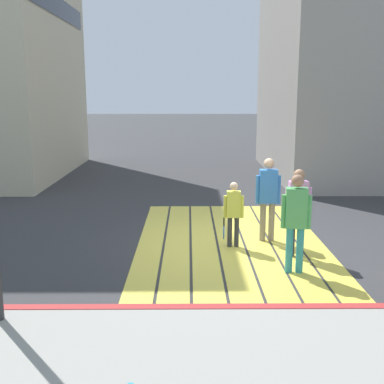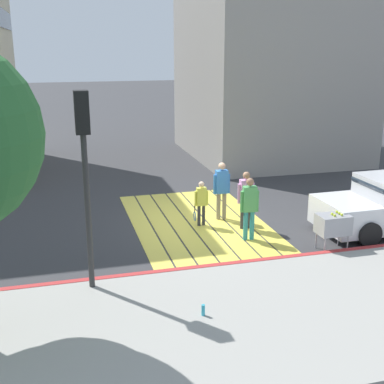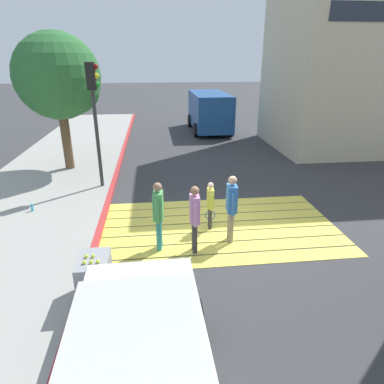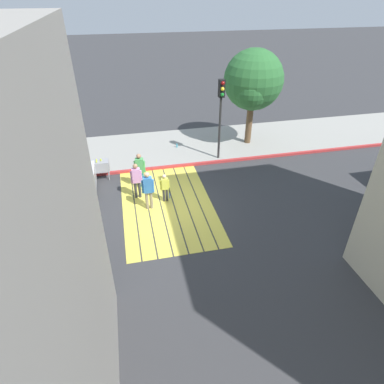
{
  "view_description": "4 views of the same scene",
  "coord_description": "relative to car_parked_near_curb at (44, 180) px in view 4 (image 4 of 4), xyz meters",
  "views": [
    {
      "loc": [
        -9.44,
        0.87,
        3.06
      ],
      "look_at": [
        0.62,
        0.79,
        0.95
      ],
      "focal_mm": 44.64,
      "sensor_mm": 36.0,
      "label": 1
    },
    {
      "loc": [
        -13.7,
        3.9,
        5.1
      ],
      "look_at": [
        -0.74,
        0.38,
        1.18
      ],
      "focal_mm": 47.72,
      "sensor_mm": 36.0,
      "label": 2
    },
    {
      "loc": [
        -1.69,
        -8.13,
        4.35
      ],
      "look_at": [
        -0.76,
        0.06,
        1.05
      ],
      "focal_mm": 31.39,
      "sensor_mm": 36.0,
      "label": 3
    },
    {
      "loc": [
        11.34,
        -1.44,
        7.97
      ],
      "look_at": [
        0.62,
        0.96,
        0.89
      ],
      "focal_mm": 30.05,
      "sensor_mm": 36.0,
      "label": 4
    }
  ],
  "objects": [
    {
      "name": "pedestrian_child_with_racket",
      "position": [
        1.73,
        5.14,
        0.02
      ],
      "size": [
        0.28,
        0.41,
        1.33
      ],
      "color": "#333338",
      "rests_on": "ground"
    },
    {
      "name": "pedestrian_adult_trailing",
      "position": [
        1.16,
        3.99,
        0.24
      ],
      "size": [
        0.22,
        0.49,
        1.68
      ],
      "color": "#333338",
      "rests_on": "ground"
    },
    {
      "name": "ground_plane",
      "position": [
        2.0,
        5.16,
        -0.73
      ],
      "size": [
        120.0,
        120.0,
        0.0
      ],
      "primitive_type": "plane",
      "color": "#38383A"
    },
    {
      "name": "water_bottle",
      "position": [
        -3.39,
        6.58,
        -0.5
      ],
      "size": [
        0.07,
        0.07,
        0.22
      ],
      "primitive_type": "cylinder",
      "color": "#33A5BF",
      "rests_on": "sidewalk_west"
    },
    {
      "name": "pedestrian_adult_lead",
      "position": [
        0.33,
        4.21,
        0.27
      ],
      "size": [
        0.27,
        0.5,
        1.72
      ],
      "color": "teal",
      "rests_on": "ground"
    },
    {
      "name": "crosswalk_stripes",
      "position": [
        2.0,
        5.16,
        -0.73
      ],
      "size": [
        6.4,
        3.8,
        0.01
      ],
      "color": "#EAD64C",
      "rests_on": "ground"
    },
    {
      "name": "pedestrian_adult_side",
      "position": [
        2.12,
        4.39,
        0.28
      ],
      "size": [
        0.24,
        0.51,
        1.75
      ],
      "color": "gray",
      "rests_on": "ground"
    },
    {
      "name": "street_tree",
      "position": [
        -3.09,
        10.75,
        2.9
      ],
      "size": [
        3.2,
        3.2,
        5.32
      ],
      "color": "brown",
      "rests_on": "ground"
    },
    {
      "name": "curb_painted",
      "position": [
        -1.25,
        5.16,
        -0.67
      ],
      "size": [
        0.16,
        40.0,
        0.13
      ],
      "primitive_type": "cube",
      "color": "#BC3333",
      "rests_on": "ground"
    },
    {
      "name": "traffic_light_corner",
      "position": [
        -1.58,
        8.53,
        2.3
      ],
      "size": [
        0.39,
        0.28,
        4.24
      ],
      "color": "#2D2D2D",
      "rests_on": "ground"
    },
    {
      "name": "car_parked_near_curb",
      "position": [
        0.0,
        0.0,
        0.0
      ],
      "size": [
        2.05,
        4.33,
        1.57
      ],
      "color": "white",
      "rests_on": "ground"
    },
    {
      "name": "sidewalk_west",
      "position": [
        -3.6,
        5.16,
        -0.67
      ],
      "size": [
        4.8,
        40.0,
        0.12
      ],
      "primitive_type": "cube",
      "color": "#9E9B93",
      "rests_on": "ground"
    },
    {
      "name": "tennis_ball_cart",
      "position": [
        -0.9,
        2.42,
        -0.04
      ],
      "size": [
        0.56,
        0.8,
        1.02
      ],
      "color": "#99999E",
      "rests_on": "ground"
    }
  ]
}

